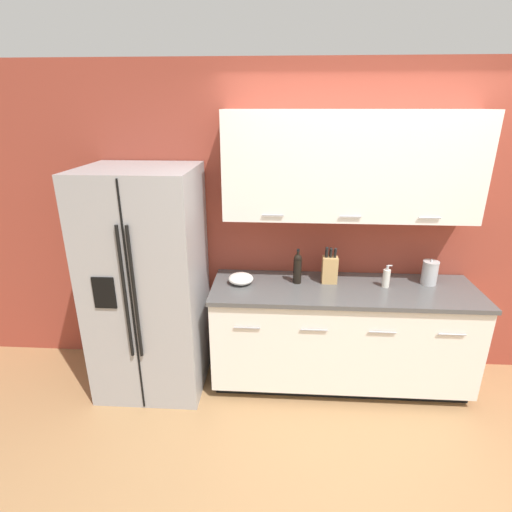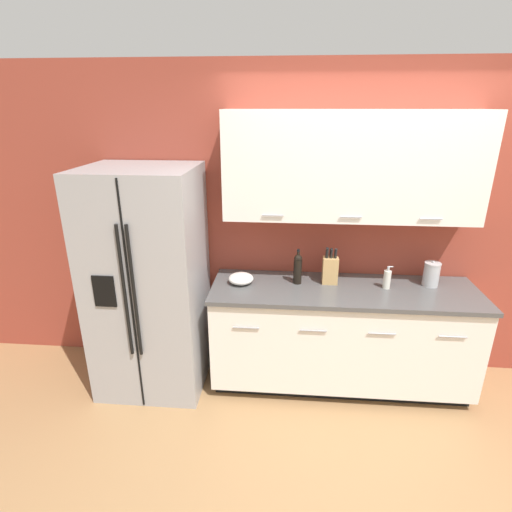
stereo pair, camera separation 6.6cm
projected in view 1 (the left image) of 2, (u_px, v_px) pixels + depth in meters
name	position (u px, v px, depth m)	size (l,w,h in m)	color
ground_plane	(393.00, 477.00, 2.59)	(14.00, 14.00, 0.00)	#997047
wall_back	(366.00, 212.00, 3.26)	(10.00, 0.39, 2.60)	#993D2D
counter_unit	(340.00, 335.00, 3.34)	(2.12, 0.64, 0.90)	black
refrigerator	(149.00, 283.00, 3.21)	(0.85, 0.78, 1.84)	#9E9EA0
knife_block	(330.00, 269.00, 3.23)	(0.12, 0.09, 0.31)	tan
wine_bottle	(298.00, 268.00, 3.22)	(0.07, 0.07, 0.29)	black
soap_dispenser	(386.00, 278.00, 3.17)	(0.06, 0.06, 0.19)	silver
steel_canister	(430.00, 273.00, 3.21)	(0.13, 0.13, 0.21)	#B7B7BA
mixing_bowl	(241.00, 279.00, 3.24)	(0.20, 0.20, 0.08)	white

